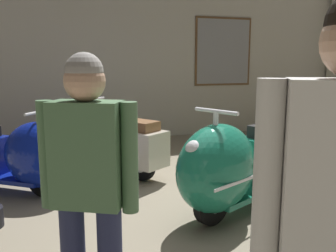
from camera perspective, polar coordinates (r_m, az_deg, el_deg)
The scene contains 7 objects.
ground_plane at distance 3.79m, azimuth 8.41°, elevation -13.47°, with size 60.00×60.00×0.00m, color gray.
showroom_back_wall at distance 7.35m, azimuth -3.90°, elevation 11.91°, with size 18.00×0.63×3.52m.
scooter_0 at distance 4.49m, azimuth -22.32°, elevation -4.40°, with size 1.58×1.29×0.98m.
scooter_1 at distance 5.09m, azimuth -9.57°, elevation -1.98°, with size 1.31×1.64×1.01m.
scooter_2 at distance 3.64m, azimuth 10.58°, elevation -6.22°, with size 1.82×1.23×1.09m.
scooter_3 at distance 5.49m, azimuth 23.33°, elevation -1.83°, with size 1.69×0.65×1.01m.
visitor_1 at distance 1.93m, azimuth -12.37°, elevation -8.49°, with size 0.48×0.36×1.55m.
Camera 1 is at (-1.54, -3.13, 1.50)m, focal length 38.74 mm.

